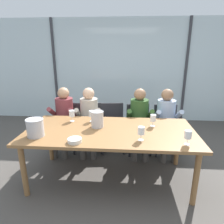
{
  "coord_description": "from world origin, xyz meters",
  "views": [
    {
      "loc": [
        0.22,
        -2.54,
        1.83
      ],
      "look_at": [
        0.0,
        0.35,
        0.92
      ],
      "focal_mm": 31.83,
      "sensor_mm": 36.0,
      "label": 1
    }
  ],
  "objects_px": {
    "chair_left_of_center": "(91,123)",
    "wine_glass_near_bucket": "(92,114)",
    "person_maroon_top": "(64,116)",
    "person_beige_jumper": "(89,116)",
    "chair_near_window_right": "(165,125)",
    "person_olive_shirt": "(139,118)",
    "wine_glass_spare_empty": "(141,131)",
    "chair_center": "(112,123)",
    "wine_glass_center_pour": "(72,114)",
    "tasting_bowl": "(75,140)",
    "dining_table": "(110,134)",
    "ice_bucket_secondary": "(97,119)",
    "person_pale_blue_shirt": "(167,118)",
    "ice_bucket_primary": "(35,127)",
    "wine_glass_by_left_taster": "(153,118)",
    "chair_right_of_center": "(138,124)",
    "wine_glass_by_right_taster": "(188,135)",
    "chair_near_curtain": "(69,123)"
  },
  "relations": [
    {
      "from": "chair_right_of_center",
      "to": "wine_glass_center_pour",
      "type": "distance_m",
      "value": 1.3
    },
    {
      "from": "wine_glass_center_pour",
      "to": "wine_glass_spare_empty",
      "type": "relative_size",
      "value": 1.0
    },
    {
      "from": "dining_table",
      "to": "tasting_bowl",
      "type": "height_order",
      "value": "tasting_bowl"
    },
    {
      "from": "chair_right_of_center",
      "to": "tasting_bowl",
      "type": "xyz_separation_m",
      "value": [
        -0.83,
        -1.36,
        0.29
      ]
    },
    {
      "from": "wine_glass_by_left_taster",
      "to": "wine_glass_spare_empty",
      "type": "xyz_separation_m",
      "value": [
        -0.2,
        -0.49,
        0.0
      ]
    },
    {
      "from": "wine_glass_near_bucket",
      "to": "chair_left_of_center",
      "type": "bearing_deg",
      "value": 102.11
    },
    {
      "from": "chair_center",
      "to": "tasting_bowl",
      "type": "height_order",
      "value": "chair_center"
    },
    {
      "from": "dining_table",
      "to": "person_pale_blue_shirt",
      "type": "xyz_separation_m",
      "value": [
        0.93,
        0.83,
        -0.03
      ]
    },
    {
      "from": "chair_left_of_center",
      "to": "wine_glass_near_bucket",
      "type": "distance_m",
      "value": 0.76
    },
    {
      "from": "chair_right_of_center",
      "to": "chair_near_window_right",
      "type": "bearing_deg",
      "value": -6.82
    },
    {
      "from": "ice_bucket_primary",
      "to": "wine_glass_by_left_taster",
      "type": "bearing_deg",
      "value": 16.88
    },
    {
      "from": "tasting_bowl",
      "to": "wine_glass_near_bucket",
      "type": "xyz_separation_m",
      "value": [
        0.08,
        0.74,
        0.09
      ]
    },
    {
      "from": "chair_left_of_center",
      "to": "chair_center",
      "type": "relative_size",
      "value": 1.0
    },
    {
      "from": "person_maroon_top",
      "to": "ice_bucket_secondary",
      "type": "xyz_separation_m",
      "value": [
        0.73,
        -0.73,
        0.22
      ]
    },
    {
      "from": "chair_right_of_center",
      "to": "wine_glass_near_bucket",
      "type": "relative_size",
      "value": 5.0
    },
    {
      "from": "chair_left_of_center",
      "to": "wine_glass_spare_empty",
      "type": "bearing_deg",
      "value": -63.95
    },
    {
      "from": "tasting_bowl",
      "to": "wine_glass_by_left_taster",
      "type": "xyz_separation_m",
      "value": [
        0.99,
        0.61,
        0.09
      ]
    },
    {
      "from": "dining_table",
      "to": "wine_glass_center_pour",
      "type": "xyz_separation_m",
      "value": [
        -0.62,
        0.31,
        0.19
      ]
    },
    {
      "from": "wine_glass_center_pour",
      "to": "wine_glass_by_right_taster",
      "type": "distance_m",
      "value": 1.7
    },
    {
      "from": "dining_table",
      "to": "chair_near_window_right",
      "type": "bearing_deg",
      "value": 45.1
    },
    {
      "from": "chair_center",
      "to": "wine_glass_spare_empty",
      "type": "relative_size",
      "value": 5.0
    },
    {
      "from": "chair_left_of_center",
      "to": "person_maroon_top",
      "type": "xyz_separation_m",
      "value": [
        -0.48,
        -0.13,
        0.17
      ]
    },
    {
      "from": "ice_bucket_secondary",
      "to": "tasting_bowl",
      "type": "xyz_separation_m",
      "value": [
        -0.2,
        -0.52,
        -0.1
      ]
    },
    {
      "from": "chair_near_window_right",
      "to": "wine_glass_by_right_taster",
      "type": "relative_size",
      "value": 5.0
    },
    {
      "from": "person_pale_blue_shirt",
      "to": "wine_glass_by_left_taster",
      "type": "xyz_separation_m",
      "value": [
        -0.33,
        -0.64,
        0.21
      ]
    },
    {
      "from": "dining_table",
      "to": "wine_glass_spare_empty",
      "type": "relative_size",
      "value": 13.38
    },
    {
      "from": "person_maroon_top",
      "to": "person_beige_jumper",
      "type": "bearing_deg",
      "value": 1.66
    },
    {
      "from": "wine_glass_spare_empty",
      "to": "chair_near_curtain",
      "type": "bearing_deg",
      "value": 135.68
    },
    {
      "from": "chair_near_window_right",
      "to": "wine_glass_center_pour",
      "type": "bearing_deg",
      "value": -160.21
    },
    {
      "from": "dining_table",
      "to": "wine_glass_spare_empty",
      "type": "distance_m",
      "value": 0.53
    },
    {
      "from": "wine_glass_by_right_taster",
      "to": "person_pale_blue_shirt",
      "type": "bearing_deg",
      "value": 90.18
    },
    {
      "from": "person_beige_jumper",
      "to": "wine_glass_by_left_taster",
      "type": "xyz_separation_m",
      "value": [
        1.06,
        -0.64,
        0.21
      ]
    },
    {
      "from": "chair_center",
      "to": "chair_near_window_right",
      "type": "xyz_separation_m",
      "value": [
        0.99,
        -0.03,
        0.0
      ]
    },
    {
      "from": "person_pale_blue_shirt",
      "to": "wine_glass_spare_empty",
      "type": "bearing_deg",
      "value": -119.7
    },
    {
      "from": "chair_near_window_right",
      "to": "person_olive_shirt",
      "type": "bearing_deg",
      "value": -168.53
    },
    {
      "from": "chair_left_of_center",
      "to": "chair_near_curtain",
      "type": "bearing_deg",
      "value": 173.62
    },
    {
      "from": "person_beige_jumper",
      "to": "person_olive_shirt",
      "type": "bearing_deg",
      "value": -4.77
    },
    {
      "from": "person_pale_blue_shirt",
      "to": "ice_bucket_secondary",
      "type": "relative_size",
      "value": 5.05
    },
    {
      "from": "chair_left_of_center",
      "to": "person_beige_jumper",
      "type": "bearing_deg",
      "value": -102.69
    },
    {
      "from": "person_maroon_top",
      "to": "wine_glass_center_pour",
      "type": "relative_size",
      "value": 6.83
    },
    {
      "from": "chair_near_window_right",
      "to": "tasting_bowl",
      "type": "distance_m",
      "value": 1.93
    },
    {
      "from": "dining_table",
      "to": "wine_glass_spare_empty",
      "type": "bearing_deg",
      "value": -36.28
    },
    {
      "from": "person_pale_blue_shirt",
      "to": "wine_glass_center_pour",
      "type": "height_order",
      "value": "person_pale_blue_shirt"
    },
    {
      "from": "person_olive_shirt",
      "to": "wine_glass_center_pour",
      "type": "xyz_separation_m",
      "value": [
        -1.07,
        -0.52,
        0.22
      ]
    },
    {
      "from": "person_beige_jumper",
      "to": "wine_glass_spare_empty",
      "type": "relative_size",
      "value": 6.83
    },
    {
      "from": "chair_near_curtain",
      "to": "chair_left_of_center",
      "type": "height_order",
      "value": "same"
    },
    {
      "from": "person_beige_jumper",
      "to": "person_maroon_top",
      "type": "bearing_deg",
      "value": 175.27
    },
    {
      "from": "person_maroon_top",
      "to": "person_beige_jumper",
      "type": "xyz_separation_m",
      "value": [
        0.47,
        0.0,
        0.0
      ]
    },
    {
      "from": "ice_bucket_secondary",
      "to": "chair_left_of_center",
      "type": "bearing_deg",
      "value": 106.59
    },
    {
      "from": "chair_near_curtain",
      "to": "person_maroon_top",
      "type": "distance_m",
      "value": 0.22
    }
  ]
}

